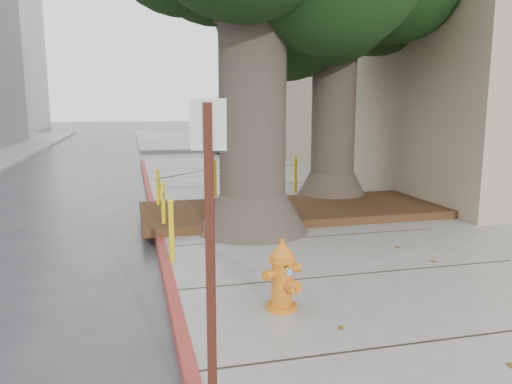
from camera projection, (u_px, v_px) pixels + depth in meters
ground at (321, 288)px, 6.76m from camera, size 140.00×140.00×0.00m
sidewalk_far at (248, 137)px, 36.85m from camera, size 16.00×20.00×0.15m
curb_red at (160, 243)px, 8.66m from camera, size 0.14×26.00×0.16m
planter_bed at (294, 210)px, 10.66m from camera, size 6.40×2.60×0.16m
building_side_white at (401, 75)px, 34.66m from camera, size 10.00×10.00×9.00m
building_side_grey at (429, 61)px, 41.57m from camera, size 12.00×14.00×12.00m
bollard_ring at (208, 190)px, 10.62m from camera, size 3.79×5.39×0.95m
fire_hydrant at (282, 276)px, 5.61m from camera, size 0.45×0.45×0.83m
signpost at (210, 255)px, 3.28m from camera, size 0.22×0.10×2.34m
car_silver at (242, 145)px, 23.57m from camera, size 3.36×1.62×1.10m
car_red at (368, 142)px, 25.37m from camera, size 3.55×1.56×1.13m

